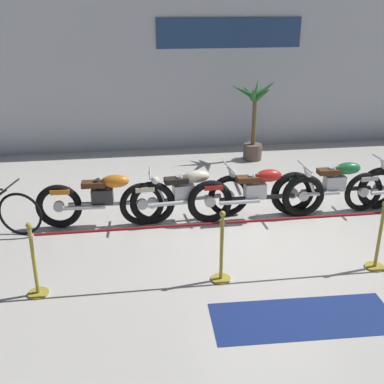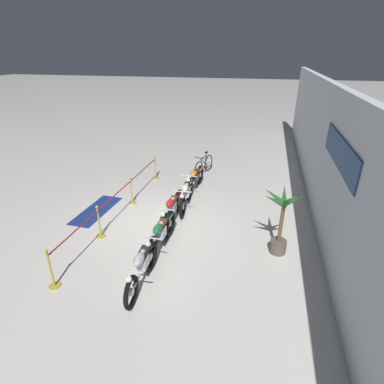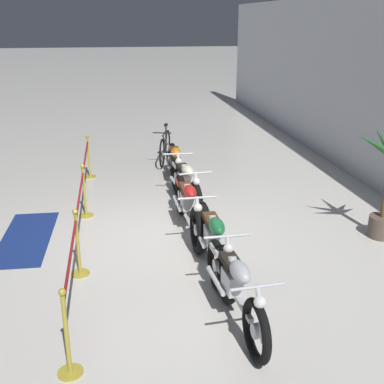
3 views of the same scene
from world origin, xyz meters
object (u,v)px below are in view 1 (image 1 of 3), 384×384
Objects in this scene: motorcycle_red_2 at (258,194)px; floor_banner at (303,318)px; motorcycle_orange_0 at (106,200)px; stanchion_mid_left at (221,257)px; motorcycle_green_3 at (337,187)px; stanchion_mid_right at (378,246)px; stanchion_far_left at (204,237)px; motorcycle_cream_1 at (187,195)px; potted_palm_left_of_row at (254,119)px.

motorcycle_red_2 is 2.89m from floor_banner.
motorcycle_orange_0 is 2.23× the size of stanchion_mid_left.
motorcycle_red_2 is 1.01× the size of motorcycle_green_3.
stanchion_mid_right is 1.80m from floor_banner.
stanchion_mid_right is at bearing 0.00° from stanchion_far_left.
motorcycle_orange_0 is 0.33× the size of stanchion_far_left.
potted_palm_left_of_row is (2.02, 3.15, 0.51)m from motorcycle_cream_1.
motorcycle_orange_0 is at bearing 153.13° from stanchion_mid_right.
motorcycle_green_3 is at bearing -77.00° from potted_palm_left_of_row.
stanchion_far_left reaches higher than floor_banner.
motorcycle_orange_0 is 2.54m from stanchion_mid_left.
motorcycle_green_3 is 2.32× the size of stanchion_mid_right.
motorcycle_green_3 is 2.01m from stanchion_mid_right.
motorcycle_orange_0 is 1.01× the size of motorcycle_cream_1.
potted_palm_left_of_row reaches higher than motorcycle_red_2.
motorcycle_green_3 reaches higher than motorcycle_red_2.
stanchion_far_left is (1.35, -1.97, 0.21)m from motorcycle_orange_0.
stanchion_mid_right is (1.27, -1.85, -0.12)m from motorcycle_red_2.
potted_palm_left_of_row is at bearing 43.00° from motorcycle_orange_0.
stanchion_mid_right is (0.49, -5.14, -0.64)m from potted_palm_left_of_row.
motorcycle_red_2 is at bearing 61.08° from stanchion_mid_left.
stanchion_mid_right is at bearing 36.43° from floor_banner.
floor_banner is (1.09, -1.00, -0.69)m from stanchion_far_left.
potted_palm_left_of_row reaches higher than floor_banner.
motorcycle_orange_0 is 4.13m from motorcycle_green_3.
motorcycle_green_3 is 1.08× the size of floor_banner.
motorcycle_cream_1 is at bearing 141.50° from stanchion_mid_right.
stanchion_far_left is 2.56m from stanchion_mid_right.
motorcycle_green_3 is 3.22m from stanchion_mid_left.
potted_palm_left_of_row is 5.49m from stanchion_mid_left.
motorcycle_orange_0 is at bearing -179.72° from motorcycle_green_3.
motorcycle_cream_1 is at bearing 88.92° from stanchion_far_left.
motorcycle_green_3 is (1.51, 0.14, 0.00)m from motorcycle_red_2.
stanchion_far_left is at bearing -124.51° from motorcycle_red_2.
stanchion_far_left is (-2.78, -1.99, 0.21)m from motorcycle_green_3.
floor_banner is (-1.46, -1.00, -0.35)m from stanchion_mid_right.
motorcycle_cream_1 reaches higher than floor_banner.
motorcycle_cream_1 is at bearing 179.98° from motorcycle_green_3.
stanchion_mid_left reaches higher than motorcycle_red_2.
potted_palm_left_of_row reaches higher than stanchion_far_left.
potted_palm_left_of_row is 0.28× the size of stanchion_far_left.
motorcycle_orange_0 is at bearing 131.29° from floor_banner.
potted_palm_left_of_row is at bearing 76.61° from motorcycle_red_2.
motorcycle_red_2 is at bearing 88.27° from floor_banner.
potted_palm_left_of_row is at bearing 68.23° from stanchion_far_left.
stanchion_mid_right reaches higher than motorcycle_green_3.
motorcycle_green_3 is (4.13, 0.02, 0.00)m from motorcycle_orange_0.
stanchion_far_left is 1.63m from floor_banner.
stanchion_mid_right is (2.54, 0.00, -0.33)m from stanchion_far_left.
potted_palm_left_of_row reaches higher than motorcycle_cream_1.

